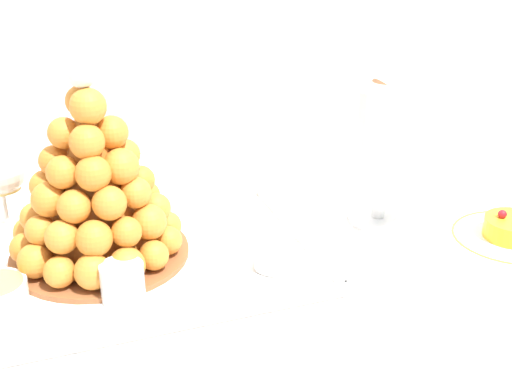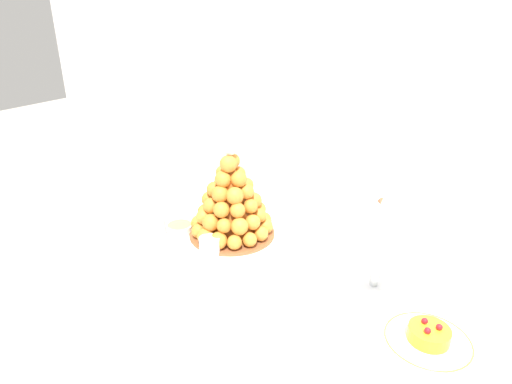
# 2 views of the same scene
# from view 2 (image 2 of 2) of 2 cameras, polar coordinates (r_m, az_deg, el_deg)

# --- Properties ---
(backdrop_wall) EXTENTS (4.80, 0.10, 2.50)m
(backdrop_wall) POSITION_cam_2_polar(r_m,az_deg,el_deg) (2.12, 19.50, 16.70)
(backdrop_wall) COLOR silver
(backdrop_wall) RESTS_ON ground_plane
(buffet_table) EXTENTS (1.45, 0.93, 0.79)m
(buffet_table) POSITION_cam_2_polar(r_m,az_deg,el_deg) (1.28, 3.46, -13.14)
(buffet_table) COLOR brown
(buffet_table) RESTS_ON ground_plane
(serving_tray) EXTENTS (0.57, 0.35, 0.02)m
(serving_tray) POSITION_cam_2_polar(r_m,az_deg,el_deg) (1.32, -3.54, -6.54)
(serving_tray) COLOR white
(serving_tray) RESTS_ON buffet_table
(croquembouche) EXTENTS (0.26, 0.26, 0.30)m
(croquembouche) POSITION_cam_2_polar(r_m,az_deg,el_deg) (1.31, -3.24, -1.18)
(croquembouche) COLOR brown
(croquembouche) RESTS_ON serving_tray
(dessert_cup_left) EXTENTS (0.05, 0.05, 0.06)m
(dessert_cup_left) POSITION_cam_2_polar(r_m,az_deg,el_deg) (1.38, -12.73, -4.38)
(dessert_cup_left) COLOR silver
(dessert_cup_left) RESTS_ON serving_tray
(dessert_cup_mid_left) EXTENTS (0.06, 0.06, 0.05)m
(dessert_cup_mid_left) POSITION_cam_2_polar(r_m,az_deg,el_deg) (1.25, -6.05, -7.06)
(dessert_cup_mid_left) COLOR silver
(dessert_cup_mid_left) RESTS_ON serving_tray
(dessert_cup_centre) EXTENTS (0.06, 0.06, 0.06)m
(dessert_cup_centre) POSITION_cam_2_polar(r_m,az_deg,el_deg) (1.15, 2.95, -9.63)
(dessert_cup_centre) COLOR silver
(dessert_cup_centre) RESTS_ON serving_tray
(creme_brulee_ramekin) EXTENTS (0.08, 0.08, 0.03)m
(creme_brulee_ramekin) POSITION_cam_2_polar(r_m,az_deg,el_deg) (1.38, -9.88, -4.59)
(creme_brulee_ramekin) COLOR white
(creme_brulee_ramekin) RESTS_ON serving_tray
(macaron_goblet) EXTENTS (0.14, 0.14, 0.24)m
(macaron_goblet) POSITION_cam_2_polar(r_m,az_deg,el_deg) (1.10, 15.80, -5.25)
(macaron_goblet) COLOR white
(macaron_goblet) RESTS_ON buffet_table
(fruit_tart_plate) EXTENTS (0.19, 0.19, 0.05)m
(fruit_tart_plate) POSITION_cam_2_polar(r_m,az_deg,el_deg) (1.04, 21.45, -17.19)
(fruit_tart_plate) COLOR white
(fruit_tart_plate) RESTS_ON buffet_table
(wine_glass) EXTENTS (0.08, 0.08, 0.16)m
(wine_glass) POSITION_cam_2_polar(r_m,az_deg,el_deg) (1.47, -4.41, 1.21)
(wine_glass) COLOR silver
(wine_glass) RESTS_ON buffet_table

